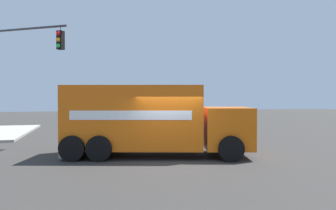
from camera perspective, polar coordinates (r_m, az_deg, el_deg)
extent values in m
plane|color=#33302D|center=(12.46, -0.10, -10.05)|extent=(100.00, 100.00, 0.00)
cube|color=orange|center=(13.32, -6.17, -2.15)|extent=(3.80, 6.07, 2.61)
cube|color=orange|center=(13.46, 10.68, -4.07)|extent=(2.82, 2.47, 1.70)
cube|color=black|center=(13.60, 14.24, -2.59)|extent=(1.97, 0.61, 0.88)
cube|color=#B2B2B7|center=(14.06, -17.33, -8.01)|extent=(2.28, 0.80, 0.21)
cube|color=white|center=(14.51, -5.60, -1.36)|extent=(1.26, 4.57, 0.36)
cube|color=white|center=(12.11, -6.86, -1.87)|extent=(1.26, 4.57, 0.36)
cylinder|color=black|center=(14.74, 9.64, -6.34)|extent=(0.53, 1.04, 1.00)
cylinder|color=black|center=(12.32, 11.44, -7.84)|extent=(0.53, 1.04, 1.00)
cylinder|color=black|center=(14.84, -10.29, -6.29)|extent=(0.53, 1.04, 1.00)
cylinder|color=black|center=(12.43, -12.48, -7.76)|extent=(0.53, 1.04, 1.00)
cylinder|color=black|center=(15.07, -14.23, -6.20)|extent=(0.53, 1.04, 1.00)
cylinder|color=black|center=(12.71, -17.14, -7.59)|extent=(0.53, 1.04, 1.00)
cylinder|color=#38383D|center=(18.61, -24.29, 12.58)|extent=(2.66, 4.16, 0.12)
cylinder|color=#38383D|center=(17.31, -19.03, 13.07)|extent=(0.03, 0.03, 0.25)
cube|color=black|center=(17.20, -19.02, 11.11)|extent=(0.41, 0.41, 0.95)
sphere|color=red|center=(17.11, -19.39, 12.23)|extent=(0.20, 0.20, 0.20)
sphere|color=#EFA314|center=(17.05, -19.39, 11.21)|extent=(0.20, 0.20, 0.20)
sphere|color=#19CC4C|center=(17.00, -19.38, 10.18)|extent=(0.20, 0.20, 0.20)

